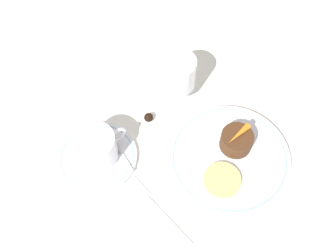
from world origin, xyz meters
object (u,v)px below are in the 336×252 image
dinner_plate (229,158)px  dessert_cake (236,141)px  fork (152,203)px  coffee_cup (96,147)px  wine_glass (177,74)px

dinner_plate → dessert_cake: bearing=29.4°
fork → dessert_cake: 0.20m
coffee_cup → wine_glass: bearing=10.8°
coffee_cup → dessert_cake: (0.23, -0.13, -0.01)m
coffee_cup → fork: (0.04, -0.14, -0.04)m
dinner_plate → wine_glass: 0.20m
dinner_plate → wine_glass: size_ratio=2.15×
dinner_plate → wine_glass: (0.00, 0.19, 0.06)m
wine_glass → fork: (-0.18, -0.18, -0.07)m
dinner_plate → dessert_cake: (0.02, 0.01, 0.02)m
fork → dessert_cake: dessert_cake is taller
coffee_cup → dinner_plate: bearing=-34.9°
wine_glass → fork: 0.26m
coffee_cup → dessert_cake: 0.27m
dinner_plate → fork: bearing=177.6°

